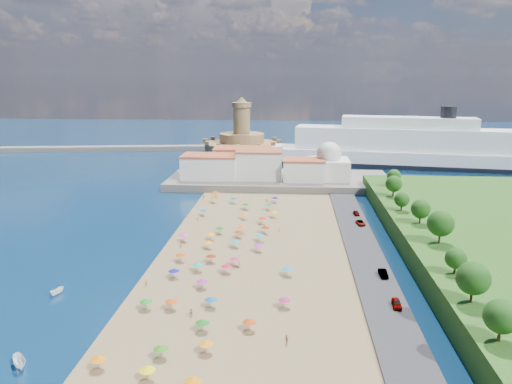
{
  "coord_description": "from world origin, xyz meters",
  "views": [
    {
      "loc": [
        15.29,
        -128.47,
        45.11
      ],
      "look_at": [
        4.0,
        25.0,
        8.0
      ],
      "focal_mm": 35.0,
      "sensor_mm": 36.0,
      "label": 1
    }
  ],
  "objects": [
    {
      "name": "jetty",
      "position": [
        -12.0,
        108.0,
        1.2
      ],
      "size": [
        18.0,
        70.0,
        2.4
      ],
      "primitive_type": "cube",
      "color": "#59544C",
      "rests_on": "ground"
    },
    {
      "name": "domed_building",
      "position": [
        30.0,
        71.0,
        8.97
      ],
      "size": [
        16.0,
        16.0,
        15.0
      ],
      "color": "silver",
      "rests_on": "terrace"
    },
    {
      "name": "hillside_trees",
      "position": [
        48.4,
        -11.23,
        10.16
      ],
      "size": [
        9.39,
        108.63,
        7.93
      ],
      "color": "#382314",
      "rests_on": "hillside"
    },
    {
      "name": "ground",
      "position": [
        0.0,
        0.0,
        0.0
      ],
      "size": [
        700.0,
        700.0,
        0.0
      ],
      "primitive_type": "plane",
      "color": "#071938",
      "rests_on": "ground"
    },
    {
      "name": "beachgoers",
      "position": [
        -3.3,
        -1.8,
        1.12
      ],
      "size": [
        32.15,
        97.03,
        1.85
      ],
      "color": "tan",
      "rests_on": "beach"
    },
    {
      "name": "cruise_ship",
      "position": [
        70.79,
        116.66,
        8.73
      ],
      "size": [
        136.56,
        39.91,
        29.5
      ],
      "color": "black",
      "rests_on": "ground"
    },
    {
      "name": "parked_cars",
      "position": [
        36.0,
        -4.91,
        1.38
      ],
      "size": [
        2.69,
        68.31,
        1.44
      ],
      "color": "gray",
      "rests_on": "promenade"
    },
    {
      "name": "fortress",
      "position": [
        -12.0,
        138.0,
        6.68
      ],
      "size": [
        40.0,
        40.0,
        32.4
      ],
      "color": "#936E49",
      "rests_on": "ground"
    },
    {
      "name": "beach_parasols",
      "position": [
        -1.35,
        -10.81,
        2.15
      ],
      "size": [
        31.22,
        117.19,
        2.2
      ],
      "color": "gray",
      "rests_on": "beach"
    },
    {
      "name": "breakwater",
      "position": [
        -110.0,
        153.0,
        1.3
      ],
      "size": [
        199.03,
        34.77,
        2.6
      ],
      "primitive_type": "cube",
      "rotation": [
        0.0,
        0.0,
        0.14
      ],
      "color": "#59544C",
      "rests_on": "ground"
    },
    {
      "name": "terrace",
      "position": [
        10.0,
        73.0,
        1.5
      ],
      "size": [
        90.0,
        36.0,
        3.0
      ],
      "primitive_type": "cube",
      "color": "#59544C",
      "rests_on": "ground"
    },
    {
      "name": "moored_boats",
      "position": [
        -28.82,
        -53.32,
        0.81
      ],
      "size": [
        9.5,
        30.04,
        1.74
      ],
      "color": "white",
      "rests_on": "ground"
    },
    {
      "name": "waterfront_buildings",
      "position": [
        -3.05,
        73.64,
        7.88
      ],
      "size": [
        57.0,
        29.0,
        11.0
      ],
      "color": "silver",
      "rests_on": "terrace"
    }
  ]
}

